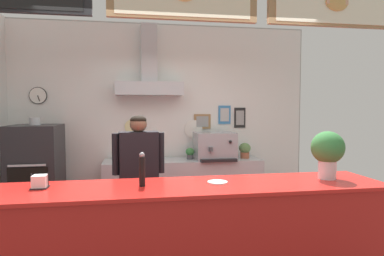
{
  "coord_description": "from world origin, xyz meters",
  "views": [
    {
      "loc": [
        -0.44,
        -3.17,
        1.67
      ],
      "look_at": [
        0.21,
        0.66,
        1.43
      ],
      "focal_mm": 31.38,
      "sensor_mm": 36.0,
      "label": 1
    }
  ],
  "objects_px": {
    "shop_worker": "(139,179)",
    "condiment_plate": "(218,182)",
    "pizza_oven": "(36,179)",
    "potted_rosemary": "(190,153)",
    "napkin_holder": "(40,182)",
    "potted_sage": "(148,153)",
    "pepper_grinder": "(142,169)",
    "potted_basil": "(245,150)",
    "basil_vase": "(328,152)",
    "espresso_machine": "(215,146)"
  },
  "relations": [
    {
      "from": "pizza_oven",
      "to": "shop_worker",
      "type": "xyz_separation_m",
      "value": [
        1.34,
        -0.85,
        0.12
      ]
    },
    {
      "from": "potted_rosemary",
      "to": "basil_vase",
      "type": "bearing_deg",
      "value": -66.65
    },
    {
      "from": "potted_rosemary",
      "to": "pepper_grinder",
      "type": "relative_size",
      "value": 0.6
    },
    {
      "from": "potted_sage",
      "to": "potted_rosemary",
      "type": "relative_size",
      "value": 1.19
    },
    {
      "from": "espresso_machine",
      "to": "basil_vase",
      "type": "bearing_deg",
      "value": -75.03
    },
    {
      "from": "potted_sage",
      "to": "pepper_grinder",
      "type": "bearing_deg",
      "value": -93.35
    },
    {
      "from": "pizza_oven",
      "to": "potted_sage",
      "type": "relative_size",
      "value": 7.48
    },
    {
      "from": "espresso_machine",
      "to": "napkin_holder",
      "type": "relative_size",
      "value": 4.34
    },
    {
      "from": "shop_worker",
      "to": "napkin_holder",
      "type": "xyz_separation_m",
      "value": [
        -0.82,
        -0.95,
        0.21
      ]
    },
    {
      "from": "potted_rosemary",
      "to": "potted_sage",
      "type": "bearing_deg",
      "value": -176.7
    },
    {
      "from": "shop_worker",
      "to": "potted_sage",
      "type": "bearing_deg",
      "value": -102.08
    },
    {
      "from": "potted_sage",
      "to": "napkin_holder",
      "type": "xyz_separation_m",
      "value": [
        -0.96,
        -2.08,
        0.05
      ]
    },
    {
      "from": "pizza_oven",
      "to": "espresso_machine",
      "type": "height_order",
      "value": "pizza_oven"
    },
    {
      "from": "shop_worker",
      "to": "condiment_plate",
      "type": "distance_m",
      "value": 1.22
    },
    {
      "from": "potted_basil",
      "to": "basil_vase",
      "type": "xyz_separation_m",
      "value": [
        0.08,
        -2.13,
        0.25
      ]
    },
    {
      "from": "potted_sage",
      "to": "basil_vase",
      "type": "distance_m",
      "value": 2.68
    },
    {
      "from": "potted_rosemary",
      "to": "condiment_plate",
      "type": "bearing_deg",
      "value": -92.9
    },
    {
      "from": "espresso_machine",
      "to": "condiment_plate",
      "type": "bearing_deg",
      "value": -102.84
    },
    {
      "from": "potted_sage",
      "to": "potted_rosemary",
      "type": "distance_m",
      "value": 0.65
    },
    {
      "from": "pizza_oven",
      "to": "espresso_machine",
      "type": "xyz_separation_m",
      "value": [
        2.51,
        0.26,
        0.36
      ]
    },
    {
      "from": "napkin_holder",
      "to": "shop_worker",
      "type": "bearing_deg",
      "value": 49.25
    },
    {
      "from": "potted_sage",
      "to": "potted_rosemary",
      "type": "bearing_deg",
      "value": 3.3
    },
    {
      "from": "espresso_machine",
      "to": "potted_basil",
      "type": "height_order",
      "value": "espresso_machine"
    },
    {
      "from": "potted_sage",
      "to": "condiment_plate",
      "type": "relative_size",
      "value": 1.16
    },
    {
      "from": "shop_worker",
      "to": "potted_sage",
      "type": "relative_size",
      "value": 7.68
    },
    {
      "from": "shop_worker",
      "to": "pepper_grinder",
      "type": "distance_m",
      "value": 1.07
    },
    {
      "from": "potted_basil",
      "to": "condiment_plate",
      "type": "distance_m",
      "value": 2.34
    },
    {
      "from": "shop_worker",
      "to": "napkin_holder",
      "type": "bearing_deg",
      "value": 44.43
    },
    {
      "from": "potted_rosemary",
      "to": "pizza_oven",
      "type": "bearing_deg",
      "value": -171.56
    },
    {
      "from": "espresso_machine",
      "to": "basil_vase",
      "type": "xyz_separation_m",
      "value": [
        0.57,
        -2.13,
        0.18
      ]
    },
    {
      "from": "condiment_plate",
      "to": "basil_vase",
      "type": "distance_m",
      "value": 1.08
    },
    {
      "from": "pizza_oven",
      "to": "potted_sage",
      "type": "distance_m",
      "value": 1.54
    },
    {
      "from": "pizza_oven",
      "to": "pepper_grinder",
      "type": "relative_size",
      "value": 5.32
    },
    {
      "from": "potted_rosemary",
      "to": "pepper_grinder",
      "type": "bearing_deg",
      "value": -109.36
    },
    {
      "from": "potted_basil",
      "to": "napkin_holder",
      "type": "height_order",
      "value": "napkin_holder"
    },
    {
      "from": "potted_sage",
      "to": "condiment_plate",
      "type": "height_order",
      "value": "potted_sage"
    },
    {
      "from": "shop_worker",
      "to": "condiment_plate",
      "type": "height_order",
      "value": "shop_worker"
    },
    {
      "from": "potted_sage",
      "to": "napkin_holder",
      "type": "relative_size",
      "value": 1.5
    },
    {
      "from": "pizza_oven",
      "to": "napkin_holder",
      "type": "bearing_deg",
      "value": -73.72
    },
    {
      "from": "potted_basil",
      "to": "pepper_grinder",
      "type": "height_order",
      "value": "pepper_grinder"
    },
    {
      "from": "pizza_oven",
      "to": "condiment_plate",
      "type": "height_order",
      "value": "pizza_oven"
    },
    {
      "from": "pizza_oven",
      "to": "pepper_grinder",
      "type": "xyz_separation_m",
      "value": [
        1.36,
        -1.88,
        0.43
      ]
    },
    {
      "from": "potted_rosemary",
      "to": "napkin_holder",
      "type": "bearing_deg",
      "value": -127.16
    },
    {
      "from": "potted_basil",
      "to": "potted_sage",
      "type": "bearing_deg",
      "value": 179.57
    },
    {
      "from": "pepper_grinder",
      "to": "espresso_machine",
      "type": "bearing_deg",
      "value": 61.85
    },
    {
      "from": "espresso_machine",
      "to": "napkin_holder",
      "type": "xyz_separation_m",
      "value": [
        -1.98,
        -2.06,
        -0.03
      ]
    },
    {
      "from": "pizza_oven",
      "to": "potted_basil",
      "type": "distance_m",
      "value": 3.02
    },
    {
      "from": "espresso_machine",
      "to": "potted_rosemary",
      "type": "distance_m",
      "value": 0.39
    },
    {
      "from": "pepper_grinder",
      "to": "potted_basil",
      "type": "bearing_deg",
      "value": 52.79
    },
    {
      "from": "pizza_oven",
      "to": "espresso_machine",
      "type": "bearing_deg",
      "value": 5.96
    }
  ]
}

